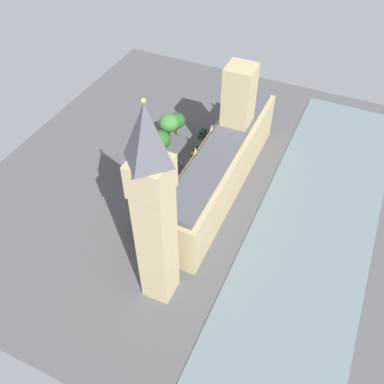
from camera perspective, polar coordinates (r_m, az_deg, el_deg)
The scene contains 16 objects.
ground_plane at distance 127.39m, azimuth 2.89°, elevation 0.82°, with size 132.39×132.39×0.00m, color #4C4C4F.
river_thames at distance 123.25m, azimuth 16.48°, elevation -3.41°, with size 31.71×119.15×0.25m, color slate.
parliament_building at distance 121.54m, azimuth 4.22°, elevation 4.25°, with size 12.02×62.39×34.28m.
clock_tower at distance 83.13m, azimuth -5.15°, elevation -2.67°, with size 7.60×7.60×53.48m.
car_dark_green_near_tower at distance 145.75m, azimuth 1.44°, elevation 8.02°, with size 2.05×4.87×1.74m.
car_yellow_cab_trailing at distance 138.19m, azimuth 0.58°, elevation 5.61°, with size 2.05×4.16×1.74m.
car_white_kerbside at distance 132.56m, azimuth -2.11°, elevation 3.52°, with size 2.15×4.66×1.74m.
car_silver_corner at distance 123.65m, azimuth -3.04°, elevation -0.33°, with size 1.87×4.23×1.74m.
double_decker_bus_under_trees at distance 115.59m, azimuth -6.31°, elevation -3.53°, with size 3.23×10.64×4.75m.
pedestrian_far_end at distance 137.34m, azimuth 2.01°, elevation 5.22°, with size 0.64×0.70×1.71m.
pedestrian_leading at distance 119.42m, azimuth -3.16°, elevation -2.58°, with size 0.55×0.44×1.55m.
plane_tree_by_river_gate at distance 127.59m, azimuth -6.86°, elevation 4.22°, with size 5.53×5.53×8.33m.
plane_tree_opposite_hall at distance 138.62m, azimuth -3.11°, elevation 9.28°, with size 6.64×6.64×10.63m.
plane_tree_midblock at distance 142.73m, azimuth -2.10°, elevation 9.58°, with size 6.00×6.00×8.46m.
plane_tree_slot_10 at distance 133.39m, azimuth -4.34°, elevation 7.01°, with size 6.70×6.70×9.62m.
street_lamp_slot_11 at distance 128.15m, azimuth -6.67°, elevation 3.53°, with size 0.56×0.56×6.27m.
Camera 1 is at (-31.86, 85.23, 89.16)m, focal length 39.53 mm.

